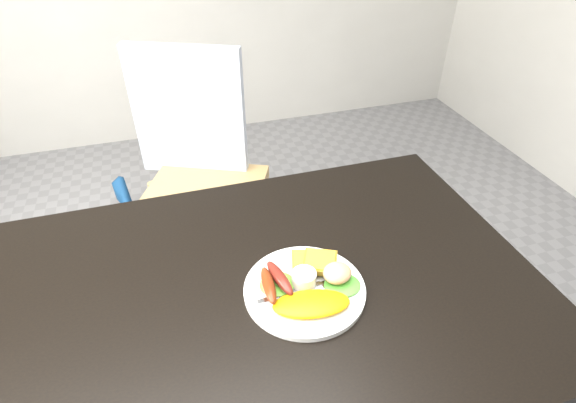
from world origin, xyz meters
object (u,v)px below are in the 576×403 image
(dining_chair, at_px, (204,197))
(person, at_px, (160,163))
(plate, at_px, (305,289))
(dining_table, at_px, (263,292))

(dining_chair, height_order, person, person)
(plate, bearing_deg, person, 108.53)
(dining_table, relative_size, dining_chair, 2.73)
(dining_chair, relative_size, person, 0.33)
(dining_chair, distance_m, plate, 0.89)
(dining_table, distance_m, plate, 0.09)
(dining_table, relative_size, person, 0.91)
(dining_table, distance_m, person, 0.76)
(dining_chair, bearing_deg, plate, -56.73)
(dining_table, relative_size, plate, 4.68)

